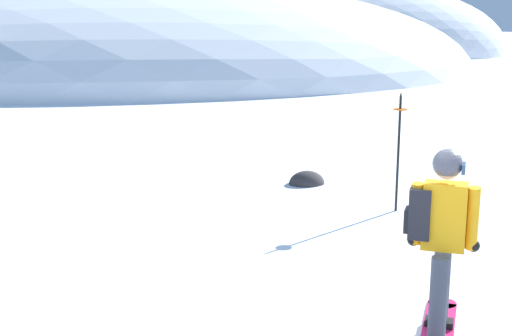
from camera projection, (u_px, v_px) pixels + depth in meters
ridge_peak_main at (147, 69)px, 40.51m from camera, size 39.33×35.40×10.43m
ridge_peak_far at (385, 54)px, 58.62m from camera, size 21.20×19.08×11.18m
snowboarder_main at (439, 240)px, 5.79m from camera, size 1.39×1.38×1.71m
piste_marker_near at (399, 143)px, 9.83m from camera, size 0.20×0.20×1.78m
rock_dark at (307, 184)px, 11.73m from camera, size 0.64×0.55×0.45m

